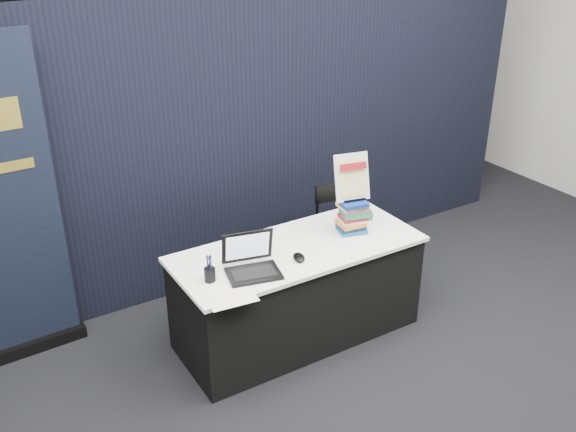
{
  "coord_description": "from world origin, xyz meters",
  "views": [
    {
      "loc": [
        -2.14,
        -2.81,
        2.93
      ],
      "look_at": [
        -0.08,
        0.55,
        1.02
      ],
      "focal_mm": 40.0,
      "sensor_mm": 36.0,
      "label": 1
    }
  ],
  "objects_px": {
    "display_table": "(298,292)",
    "stacking_chair": "(346,232)",
    "book_stack_short": "(357,214)",
    "laptop": "(250,264)",
    "info_sign": "(352,178)",
    "book_stack_tall": "(353,216)"
  },
  "relations": [
    {
      "from": "display_table",
      "to": "info_sign",
      "type": "relative_size",
      "value": 5.07
    },
    {
      "from": "laptop",
      "to": "stacking_chair",
      "type": "height_order",
      "value": "laptop"
    },
    {
      "from": "book_stack_tall",
      "to": "book_stack_short",
      "type": "height_order",
      "value": "book_stack_tall"
    },
    {
      "from": "info_sign",
      "to": "stacking_chair",
      "type": "xyz_separation_m",
      "value": [
        0.25,
        0.38,
        -0.68
      ]
    },
    {
      "from": "display_table",
      "to": "info_sign",
      "type": "height_order",
      "value": "info_sign"
    },
    {
      "from": "book_stack_short",
      "to": "info_sign",
      "type": "relative_size",
      "value": 0.57
    },
    {
      "from": "display_table",
      "to": "book_stack_short",
      "type": "xyz_separation_m",
      "value": [
        0.64,
        0.15,
        0.42
      ]
    },
    {
      "from": "laptop",
      "to": "book_stack_short",
      "type": "xyz_separation_m",
      "value": [
        1.09,
        0.28,
        -0.02
      ]
    },
    {
      "from": "display_table",
      "to": "stacking_chair",
      "type": "relative_size",
      "value": 2.04
    },
    {
      "from": "display_table",
      "to": "book_stack_tall",
      "type": "height_order",
      "value": "book_stack_tall"
    },
    {
      "from": "book_stack_short",
      "to": "stacking_chair",
      "type": "xyz_separation_m",
      "value": [
        0.09,
        0.25,
        -0.3
      ]
    },
    {
      "from": "laptop",
      "to": "book_stack_tall",
      "type": "relative_size",
      "value": 1.57
    },
    {
      "from": "book_stack_short",
      "to": "laptop",
      "type": "bearing_deg",
      "value": -165.73
    },
    {
      "from": "book_stack_short",
      "to": "book_stack_tall",
      "type": "bearing_deg",
      "value": -136.53
    },
    {
      "from": "book_stack_tall",
      "to": "info_sign",
      "type": "xyz_separation_m",
      "value": [
        0.0,
        0.03,
        0.29
      ]
    },
    {
      "from": "laptop",
      "to": "info_sign",
      "type": "xyz_separation_m",
      "value": [
        0.93,
        0.15,
        0.36
      ]
    },
    {
      "from": "display_table",
      "to": "stacking_chair",
      "type": "distance_m",
      "value": 0.84
    },
    {
      "from": "laptop",
      "to": "info_sign",
      "type": "height_order",
      "value": "info_sign"
    },
    {
      "from": "laptop",
      "to": "book_stack_tall",
      "type": "bearing_deg",
      "value": 20.64
    },
    {
      "from": "display_table",
      "to": "stacking_chair",
      "type": "xyz_separation_m",
      "value": [
        0.73,
        0.4,
        0.11
      ]
    },
    {
      "from": "info_sign",
      "to": "stacking_chair",
      "type": "distance_m",
      "value": 0.82
    },
    {
      "from": "laptop",
      "to": "book_stack_short",
      "type": "distance_m",
      "value": 1.12
    }
  ]
}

